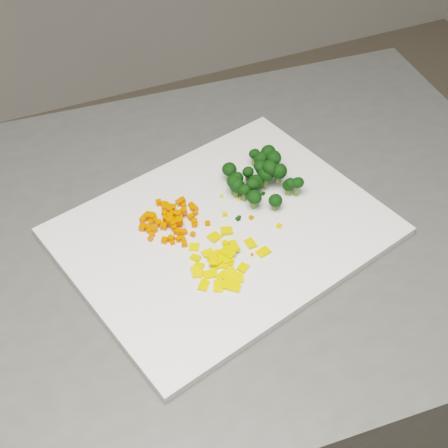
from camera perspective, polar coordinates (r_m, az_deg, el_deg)
name	(u,v)px	position (r m, az deg, el deg)	size (l,w,h in m)	color
counter_block	(213,373)	(1.36, -1.03, -13.50)	(1.11, 0.78, 0.90)	#4A4A47
cutting_board	(224,231)	(0.98, 0.00, -0.66)	(0.48, 0.37, 0.01)	white
carrot_pile	(175,216)	(0.98, -4.55, 0.76)	(0.11, 0.11, 0.03)	#F04E02
pepper_pile	(226,256)	(0.93, 0.21, -2.94)	(0.12, 0.12, 0.02)	yellow
broccoli_pile	(263,173)	(1.03, 3.63, 4.68)	(0.13, 0.13, 0.06)	black
carrot_cube_0	(146,227)	(0.98, -7.10, -0.30)	(0.01, 0.01, 0.01)	#F04E02
carrot_cube_1	(164,204)	(1.01, -5.47, 1.80)	(0.01, 0.01, 0.01)	#F04E02
carrot_cube_2	(159,222)	(0.99, -6.00, 0.17)	(0.01, 0.01, 0.01)	#F04E02
carrot_cube_3	(159,223)	(0.98, -5.97, 0.05)	(0.01, 0.01, 0.01)	#F04E02
carrot_cube_4	(142,228)	(0.98, -7.48, -0.33)	(0.01, 0.01, 0.01)	#F04E02
carrot_cube_5	(171,239)	(0.96, -4.88, -1.36)	(0.01, 0.01, 0.01)	#F04E02
carrot_cube_6	(178,214)	(0.98, -4.25, 0.88)	(0.01, 0.01, 0.01)	#F04E02
carrot_cube_7	(190,218)	(0.99, -3.09, 0.58)	(0.01, 0.01, 0.01)	#F04E02
carrot_cube_8	(179,221)	(0.97, -4.11, 0.27)	(0.01, 0.01, 0.01)	#F04E02
carrot_cube_9	(169,220)	(0.98, -5.08, 0.35)	(0.01, 0.01, 0.01)	#F04E02
carrot_cube_10	(177,231)	(0.97, -4.31, -0.67)	(0.01, 0.01, 0.01)	#F04E02
carrot_cube_11	(159,203)	(1.02, -5.99, 1.96)	(0.01, 0.01, 0.01)	#F04E02
carrot_cube_12	(153,217)	(0.99, -6.55, 0.64)	(0.01, 0.01, 0.01)	#F04E02
carrot_cube_13	(183,212)	(1.00, -3.79, 1.09)	(0.01, 0.01, 0.01)	#F04E02
carrot_cube_14	(195,209)	(1.00, -2.67, 1.41)	(0.01, 0.01, 0.01)	#F04E02
carrot_cube_15	(170,217)	(0.98, -4.96, 0.68)	(0.01, 0.01, 0.01)	#F04E02
carrot_cube_16	(184,232)	(0.97, -3.65, -0.74)	(0.01, 0.01, 0.01)	#F04E02
carrot_cube_17	(151,216)	(1.00, -6.67, 0.73)	(0.01, 0.01, 0.01)	#F04E02
carrot_cube_18	(152,235)	(0.97, -6.60, -1.01)	(0.01, 0.01, 0.01)	#F04E02
carrot_cube_19	(191,217)	(0.99, -3.05, 0.62)	(0.01, 0.01, 0.01)	#F04E02
carrot_cube_20	(195,209)	(1.00, -2.70, 1.42)	(0.01, 0.01, 0.01)	#F04E02
carrot_cube_21	(179,218)	(0.98, -4.18, 0.51)	(0.01, 0.01, 0.01)	#F04E02
carrot_cube_22	(176,216)	(0.99, -4.43, 0.71)	(0.01, 0.01, 0.01)	#F04E02
carrot_cube_23	(179,233)	(0.97, -4.18, -0.83)	(0.01, 0.01, 0.01)	#F04E02
carrot_cube_24	(168,219)	(0.99, -5.15, 0.50)	(0.01, 0.01, 0.01)	#F04E02
carrot_cube_25	(155,220)	(0.99, -6.31, 0.36)	(0.01, 0.01, 0.01)	#F04E02
carrot_cube_26	(172,242)	(0.96, -4.76, -1.66)	(0.01, 0.01, 0.01)	#F04E02
carrot_cube_27	(150,231)	(0.97, -6.77, -0.62)	(0.01, 0.01, 0.01)	#F04E02
carrot_cube_28	(194,225)	(0.98, -2.72, -0.06)	(0.01, 0.01, 0.01)	#F04E02
carrot_cube_29	(167,211)	(1.00, -5.22, 1.24)	(0.01, 0.01, 0.01)	#F04E02
carrot_cube_30	(151,223)	(0.99, -6.72, 0.14)	(0.01, 0.01, 0.01)	#F04E02
carrot_cube_31	(165,218)	(0.98, -5.43, 0.54)	(0.01, 0.01, 0.01)	#F04E02
carrot_cube_32	(143,220)	(0.99, -7.40, 0.39)	(0.01, 0.01, 0.01)	#F04E02
carrot_cube_33	(169,221)	(0.97, -5.03, 0.29)	(0.01, 0.01, 0.01)	#F04E02
carrot_cube_34	(147,216)	(1.00, -7.03, 0.71)	(0.01, 0.01, 0.01)	#F04E02
carrot_cube_35	(165,214)	(0.99, -5.45, 0.93)	(0.01, 0.01, 0.01)	#F04E02
carrot_cube_36	(174,227)	(0.97, -4.58, -0.31)	(0.01, 0.01, 0.01)	#F04E02
carrot_cube_37	(193,209)	(1.00, -2.87, 1.41)	(0.01, 0.01, 0.01)	#F04E02
carrot_cube_38	(191,205)	(1.01, -2.99, 1.73)	(0.01, 0.01, 0.01)	#F04E02
carrot_cube_39	(165,208)	(1.01, -5.41, 1.45)	(0.01, 0.01, 0.01)	#F04E02
carrot_cube_40	(165,240)	(0.96, -5.46, -1.50)	(0.01, 0.01, 0.01)	#F04E02
carrot_cube_41	(182,239)	(0.96, -3.85, -1.36)	(0.01, 0.01, 0.01)	#F04E02
carrot_cube_42	(184,211)	(0.99, -3.65, 1.21)	(0.01, 0.01, 0.01)	#F04E02
carrot_cube_43	(195,213)	(1.00, -2.62, 0.99)	(0.01, 0.01, 0.01)	#F04E02
carrot_cube_44	(181,232)	(0.97, -3.96, -0.73)	(0.01, 0.01, 0.01)	#F04E02
carrot_cube_45	(184,244)	(0.95, -3.65, -1.82)	(0.01, 0.01, 0.01)	#F04E02
carrot_cube_46	(171,220)	(0.98, -4.87, 0.37)	(0.01, 0.01, 0.01)	#F04E02
carrot_cube_47	(164,226)	(0.98, -5.52, -0.21)	(0.01, 0.01, 0.01)	#F04E02
carrot_cube_48	(173,223)	(0.97, -4.67, 0.06)	(0.01, 0.01, 0.01)	#F04E02
carrot_cube_49	(172,213)	(0.99, -4.77, 0.98)	(0.01, 0.01, 0.01)	#F04E02
carrot_cube_50	(167,206)	(1.01, -5.24, 1.68)	(0.01, 0.01, 0.01)	#F04E02
carrot_cube_51	(154,229)	(0.98, -6.46, -0.48)	(0.01, 0.01, 0.01)	#F04E02
carrot_cube_52	(179,203)	(1.01, -4.12, 1.96)	(0.01, 0.01, 0.01)	#F04E02
carrot_cube_53	(150,239)	(0.96, -6.74, -1.35)	(0.01, 0.01, 0.01)	#F04E02
carrot_cube_54	(193,234)	(0.97, -2.86, -0.95)	(0.01, 0.01, 0.01)	#F04E02
carrot_cube_55	(179,217)	(0.98, -4.10, 0.66)	(0.01, 0.01, 0.01)	#F04E02
carrot_cube_56	(178,232)	(0.97, -4.18, -0.72)	(0.01, 0.01, 0.01)	#F04E02
carrot_cube_57	(184,206)	(1.01, -3.72, 1.68)	(0.01, 0.01, 0.01)	#F04E02
carrot_cube_58	(179,239)	(0.96, -4.16, -1.40)	(0.01, 0.01, 0.01)	#F04E02
carrot_cube_59	(181,234)	(0.97, -3.96, -0.89)	(0.01, 0.01, 0.01)	#F04E02
carrot_cube_60	(182,200)	(1.02, -3.84, 2.17)	(0.01, 0.01, 0.01)	#F04E02
carrot_cube_61	(177,221)	(0.99, -4.34, 0.32)	(0.01, 0.01, 0.01)	#F04E02
carrot_cube_62	(194,222)	(0.98, -2.72, 0.18)	(0.01, 0.01, 0.01)	#F04E02
carrot_cube_63	(148,215)	(1.00, -6.93, 0.84)	(0.01, 0.01, 0.01)	#F04E02
carrot_cube_64	(173,208)	(1.00, -4.73, 1.50)	(0.01, 0.01, 0.01)	#F04E02
carrot_cube_65	(169,209)	(1.00, -5.06, 1.41)	(0.01, 0.01, 0.01)	#F04E02
carrot_cube_66	(174,222)	(0.98, -4.58, 0.17)	(0.01, 0.01, 0.01)	#F04E02
carrot_cube_67	(170,210)	(0.99, -4.96, 1.28)	(0.01, 0.01, 0.01)	#F04E02
pepper_chunk_0	(234,245)	(0.94, 0.88, -1.94)	(0.02, 0.01, 0.00)	yellow
pepper_chunk_1	(233,284)	(0.90, 0.83, -5.52)	(0.02, 0.01, 0.00)	yellow
pepper_chunk_2	(231,273)	(0.91, 0.69, -4.52)	(0.02, 0.02, 0.01)	yellow
pepper_chunk_3	(229,262)	(0.93, 0.42, -3.48)	(0.02, 0.01, 0.00)	yellow
pepper_chunk_4	(227,284)	(0.90, 0.26, -5.47)	(0.02, 0.01, 0.00)	yellow
pepper_chunk_5	(243,268)	(0.92, 1.76, -4.01)	(0.02, 0.01, 0.00)	yellow
pepper_chunk_6	(216,260)	(0.93, -0.70, -3.35)	(0.02, 0.02, 0.00)	yellow
pepper_chunk_7	(194,247)	(0.95, -2.76, -2.11)	(0.01, 0.01, 0.00)	yellow
pepper_chunk_8	(227,258)	(0.93, 0.30, -3.17)	(0.01, 0.02, 0.00)	yellow
pepper_chunk_9	(263,252)	(0.94, 3.60, -2.56)	(0.02, 0.02, 0.00)	yellow
pepper_chunk_10	(213,256)	(0.93, -1.03, -2.93)	(0.01, 0.01, 0.00)	yellow
pepper_chunk_11	(234,287)	(0.90, 0.92, -5.82)	(0.01, 0.02, 0.01)	yellow
pepper_chunk_12	(218,254)	(0.93, -0.52, -2.79)	(0.02, 0.01, 0.00)	yellow
pepper_chunk_13	(222,275)	(0.91, -0.17, -4.72)	(0.02, 0.01, 0.00)	yellow
pepper_chunk_14	(210,274)	(0.91, -1.30, -4.62)	(0.02, 0.01, 0.00)	yellow
pepper_chunk_15	(229,249)	(0.95, 0.45, -2.32)	(0.02, 0.01, 0.00)	yellow
pepper_chunk_16	(227,231)	(0.97, 0.24, -0.63)	(0.02, 0.02, 0.01)	yellow
pepper_chunk_17	(232,249)	(0.94, 0.77, -2.32)	(0.02, 0.01, 0.01)	yellow
pepper_chunk_18	(251,243)	(0.95, 2.44, -1.79)	(0.02, 0.01, 0.00)	yellow
pepper_chunk_19	(226,276)	(0.91, 0.17, -4.77)	(0.01, 0.01, 0.00)	yellow
pepper_chunk_20	(213,262)	(0.92, -0.98, -3.48)	(0.01, 0.01, 0.00)	yellow
pepper_chunk_21	(198,267)	(0.92, -2.36, -3.93)	(0.02, 0.01, 0.00)	yellow
pepper_chunk_22	(226,252)	(0.93, 0.17, -2.56)	(0.01, 0.02, 0.00)	yellow
pepper_chunk_23	(224,264)	(0.93, 0.01, -3.66)	(0.01, 0.02, 0.00)	yellow
pepper_chunk_24	(229,254)	(0.93, 0.42, -2.72)	(0.02, 0.02, 0.00)	yellow
pepper_chunk_25	(196,272)	(0.92, -2.55, -4.40)	(0.02, 0.01, 0.01)	yellow
pepper_chunk_26	(214,237)	(0.96, -0.88, -1.19)	(0.02, 0.02, 0.00)	yellow
pepper_chunk_27	(216,264)	(0.93, -0.74, -3.67)	(0.02, 0.02, 0.00)	yellow
pepper_chunk_28	(208,253)	(0.94, -1.49, -2.67)	(0.02, 0.01, 0.00)	yellow
pepper_chunk_29	(218,286)	(0.90, -0.53, -5.71)	(0.02, 0.01, 0.00)	yellow
pepper_chunk_30	(196,258)	(0.93, -2.62, -3.11)	(0.01, 0.01, 0.00)	yellow
pepper_chunk_31	(238,278)	(0.91, 1.31, -4.94)	(0.02, 0.02, 0.00)	yellow
pepper_chunk_32	(204,285)	(0.90, -1.87, -5.62)	(0.02, 0.01, 0.00)	yellow
pepper_chunk_33	(225,258)	(0.93, 0.08, -3.13)	(0.02, 0.02, 0.00)	yellow
pepper_chunk_34	(198,273)	(0.91, -2.36, -4.48)	(0.01, 0.02, 0.01)	yellow
broccoli_floret_0	(236,182)	(1.03, 1.12, 3.85)	(0.03, 0.03, 0.03)	black
broccoli_floret_1	(260,169)	(1.04, 3.29, 5.00)	(0.03, 0.03, 0.03)	black
broccoli_floret_2	(277,173)	(1.05, 4.90, 4.68)	(0.02, 0.02, 0.03)	black
broccoli_floret_3	(290,187)	(1.03, 6.04, 3.34)	(0.02, 0.02, 0.03)	black
broccoli_floret_4	(297,187)	(1.03, 6.68, 3.37)	(0.03, 0.03, 0.04)	black
broccoli_floret_5	(255,185)	(1.03, 2.85, 3.60)	(0.04, 0.04, 0.03)	black
broccoli_floret_6	(268,156)	(1.08, 4.01, 6.23)	(0.04, 0.04, 0.04)	black
broccoli_floret_7	(229,173)	(1.05, 0.45, 4.70)	(0.03, 0.03, 0.03)	black
broccoli_floret_8	(265,178)	(1.03, 3.79, 4.20)	(0.04, 0.04, 0.04)	black
broccoli_floret_9	(269,171)	(1.03, 4.14, 4.85)	(0.03, 0.03, 0.03)	black
broccoli_floret_10	(254,158)	(1.08, 2.75, 6.07)	(0.03, 0.03, 0.03)	black
broccoli_floret_11	(248,175)	(1.03, 2.17, 4.53)	(0.03, 0.03, 0.03)	black
broccoli_floret_12	(254,200)	(1.00, 2.73, 2.18)	(0.03, 0.03, 0.03)	black
broccoli_floret_13	(288,188)	(1.03, 5.86, 3.29)	(0.03, 0.03, 0.03)	black
broccoli_floret_14	(275,203)	(1.00, 4.67, 1.94)	(0.03, 0.03, 0.03)	black
broccoli_floret_15	(261,161)	(1.07, 3.37, 5.81)	(0.04, 0.04, 0.03)	black
broccoli_floret_16	(244,193)	(1.01, 1.85, 2.85)	(0.03, 0.03, 0.03)	black
broccoli_floret_17	(252,188)	(1.02, 2.62, 3.27)	(0.03, 0.03, 0.04)	black
broccoli_floret_18	(261,173)	(1.05, 3.40, 4.64)	(0.03, 0.03, 0.03)	black
broccoli_floret_19	(278,174)	(1.05, 4.93, 4.62)	(0.02, 0.02, 0.03)	black
broccoli_floret_20	(279,174)	(1.03, 5.03, 4.59)	(0.04, 0.04, 0.03)	black
broccoli_floret_21	(273,162)	(1.07, 4.51, 5.68)	(0.03, 0.03, 0.04)	black
broccoli_floret_22	(234,185)	(1.02, 0.89, 3.55)	(0.03, 0.03, 0.04)	black
broccoli_floret_23	(236,189)	(1.02, 1.14, 3.23)	(0.03, 0.03, 0.03)	black
stray_bit_0	(208,223)	(0.98, -1.52, 0.07)	(0.01, 0.01, 0.01)	#F04E02
stray_bit_1	(239,199)	(1.02, 1.42, 2.28)	(0.00, 0.00, 0.00)	yellow
stray_bit_2	(225,214)	(1.00, 0.07, 0.89)	(0.01, 0.01, 0.00)	yellow
stray_bit_3	(238,219)	(0.99, 1.28, 0.48)	(0.01, 0.01, 0.00)	black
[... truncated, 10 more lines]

